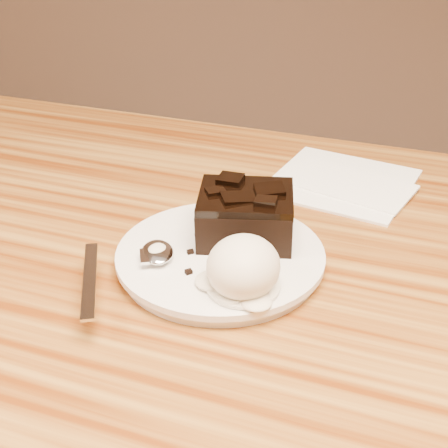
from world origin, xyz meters
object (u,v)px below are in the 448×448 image
(spoon, at_px, (157,254))
(plate, at_px, (220,258))
(brownie, at_px, (246,218))
(ice_cream_scoop, at_px, (243,267))
(napkin, at_px, (342,181))

(spoon, bearing_deg, plate, 2.86)
(brownie, distance_m, ice_cream_scoop, 0.09)
(plate, relative_size, spoon, 1.16)
(plate, distance_m, napkin, 0.23)
(plate, height_order, spoon, spoon)
(plate, distance_m, ice_cream_scoop, 0.07)
(ice_cream_scoop, distance_m, spoon, 0.09)
(ice_cream_scoop, bearing_deg, napkin, 82.18)
(plate, relative_size, napkin, 1.25)
(plate, bearing_deg, ice_cream_scoop, -51.58)
(plate, relative_size, ice_cream_scoop, 2.96)
(plate, relative_size, brownie, 2.22)
(plate, bearing_deg, spoon, -148.20)
(brownie, distance_m, napkin, 0.20)
(ice_cream_scoop, bearing_deg, brownie, 107.06)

